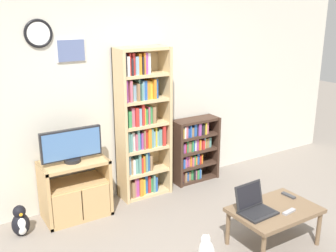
% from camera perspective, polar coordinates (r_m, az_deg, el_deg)
% --- Properties ---
extents(wall_back, '(7.07, 0.09, 2.60)m').
position_cam_1_polar(wall_back, '(4.91, -5.21, 4.84)').
color(wall_back, beige).
rests_on(wall_back, ground_plane).
extents(tv_stand, '(0.74, 0.44, 0.67)m').
position_cam_1_polar(tv_stand, '(4.64, -13.25, -8.89)').
color(tv_stand, tan).
rests_on(tv_stand, ground_plane).
extents(television, '(0.68, 0.18, 0.38)m').
position_cam_1_polar(television, '(4.43, -13.84, -2.78)').
color(television, black).
rests_on(television, tv_stand).
extents(bookshelf_tall, '(0.65, 0.31, 1.88)m').
position_cam_1_polar(bookshelf_tall, '(4.84, -4.05, 0.08)').
color(bookshelf_tall, tan).
rests_on(bookshelf_tall, ground_plane).
extents(bookshelf_short, '(0.65, 0.27, 0.88)m').
position_cam_1_polar(bookshelf_short, '(5.41, 3.61, -3.37)').
color(bookshelf_short, '#3D281E').
rests_on(bookshelf_short, ground_plane).
extents(coffee_table, '(0.85, 0.57, 0.41)m').
position_cam_1_polar(coffee_table, '(4.14, 15.21, -12.02)').
color(coffee_table, brown).
rests_on(coffee_table, ground_plane).
extents(laptop, '(0.35, 0.30, 0.27)m').
position_cam_1_polar(laptop, '(3.98, 12.40, -11.21)').
color(laptop, '#232326').
rests_on(laptop, coffee_table).
extents(remote_near_laptop, '(0.05, 0.16, 0.02)m').
position_cam_1_polar(remote_near_laptop, '(4.39, 17.09, -9.60)').
color(remote_near_laptop, '#38383A').
rests_on(remote_near_laptop, coffee_table).
extents(remote_far_from_laptop, '(0.16, 0.06, 0.02)m').
position_cam_1_polar(remote_far_from_laptop, '(4.07, 17.16, -11.80)').
color(remote_far_from_laptop, '#99999E').
rests_on(remote_far_from_laptop, coffee_table).
extents(cat, '(0.26, 0.47, 0.27)m').
position_cam_1_polar(cat, '(3.88, 5.61, -17.68)').
color(cat, white).
rests_on(cat, ground_plane).
extents(penguin_figurine, '(0.18, 0.17, 0.34)m').
position_cam_1_polar(penguin_figurine, '(4.52, -20.61, -12.91)').
color(penguin_figurine, black).
rests_on(penguin_figurine, ground_plane).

